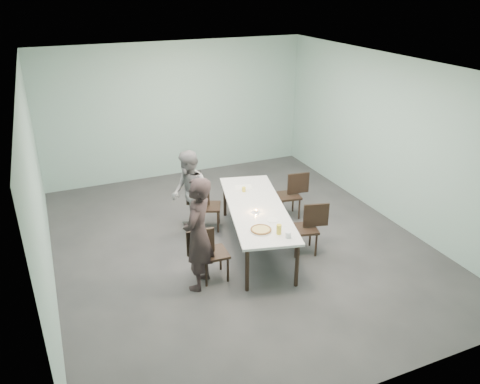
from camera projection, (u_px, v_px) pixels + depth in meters
name	position (u px, v px, depth m)	size (l,w,h in m)	color
ground	(238.00, 242.00, 8.13)	(7.00, 7.00, 0.00)	#333335
room_shell	(238.00, 130.00, 7.29)	(6.02, 7.02, 3.01)	#90B5AD
table	(256.00, 210.00, 7.74)	(1.50, 2.74, 0.75)	white
chair_near_left	(208.00, 250.00, 6.94)	(0.62, 0.44, 0.87)	black
chair_far_left	(204.00, 203.00, 8.41)	(0.65, 0.55, 0.87)	black
chair_near_right	(309.00, 225.00, 7.66)	(0.65, 0.51, 0.87)	black
chair_far_right	(292.00, 192.00, 8.85)	(0.64, 0.48, 0.87)	black
diner_near	(198.00, 234.00, 6.65)	(0.63, 0.41, 1.73)	black
diner_far	(189.00, 194.00, 8.13)	(0.75, 0.58, 1.54)	slate
pizza	(261.00, 230.00, 6.96)	(0.34, 0.34, 0.04)	white
side_plate	(273.00, 220.00, 7.27)	(0.18, 0.18, 0.01)	white
beer_glass	(279.00, 229.00, 6.85)	(0.08, 0.08, 0.15)	gold
water_tumbler	(288.00, 235.00, 6.77)	(0.08, 0.08, 0.09)	silver
tealight	(256.00, 211.00, 7.52)	(0.06, 0.06, 0.05)	silver
amber_tumbler	(244.00, 189.00, 8.25)	(0.07, 0.07, 0.08)	gold
menu	(244.00, 187.00, 8.43)	(0.30, 0.22, 0.01)	silver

